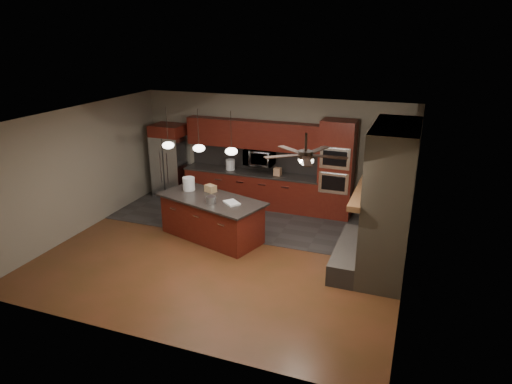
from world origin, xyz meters
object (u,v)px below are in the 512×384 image
at_px(white_bucket, 189,184).
at_px(paint_tray, 232,203).
at_px(refrigerator, 170,161).
at_px(kitchen_island, 212,218).
at_px(counter_bucket, 230,165).
at_px(microwave, 259,157).
at_px(cardboard_box, 211,188).
at_px(counter_box, 278,172).
at_px(paint_can, 211,200).
at_px(oven_tower, 336,170).

height_order(white_bucket, paint_tray, white_bucket).
bearing_deg(paint_tray, refrigerator, -179.12).
height_order(kitchen_island, counter_bucket, counter_bucket).
xyz_separation_m(microwave, cardboard_box, (-0.50, -1.83, -0.30)).
distance_m(cardboard_box, counter_box, 2.00).
bearing_deg(white_bucket, microwave, 62.02).
bearing_deg(white_bucket, paint_can, -33.98).
distance_m(oven_tower, microwave, 1.98).
bearing_deg(paint_tray, paint_can, -127.03).
bearing_deg(counter_bucket, paint_tray, -65.95).
bearing_deg(counter_bucket, refrigerator, -177.32).
xyz_separation_m(oven_tower, kitchen_island, (-2.28, -2.15, -0.73)).
distance_m(refrigerator, kitchen_island, 3.08).
relative_size(oven_tower, white_bucket, 8.10).
height_order(white_bucket, counter_box, white_bucket).
distance_m(kitchen_island, counter_box, 2.32).
xyz_separation_m(refrigerator, paint_tray, (2.76, -2.21, -0.05)).
height_order(refrigerator, paint_can, refrigerator).
bearing_deg(counter_box, refrigerator, -174.19).
xyz_separation_m(microwave, counter_bucket, (-0.78, -0.05, -0.27)).
xyz_separation_m(refrigerator, counter_box, (3.04, 0.03, 0.01)).
bearing_deg(counter_bucket, paint_can, -76.05).
bearing_deg(cardboard_box, paint_tray, -13.26).
relative_size(white_bucket, paint_can, 1.43).
height_order(oven_tower, refrigerator, oven_tower).
xyz_separation_m(kitchen_island, counter_bucket, (-0.48, 2.15, 0.57)).
distance_m(oven_tower, paint_tray, 2.88).
xyz_separation_m(white_bucket, paint_tray, (1.24, -0.45, -0.13)).
height_order(oven_tower, counter_box, oven_tower).
distance_m(microwave, counter_bucket, 0.83).
relative_size(microwave, cardboard_box, 3.05).
relative_size(microwave, counter_box, 3.71).
distance_m(paint_tray, counter_box, 2.26).
bearing_deg(cardboard_box, microwave, 96.51).
height_order(microwave, counter_bucket, microwave).
xyz_separation_m(paint_can, cardboard_box, (-0.31, 0.62, 0.01)).
distance_m(microwave, counter_box, 0.61).
height_order(white_bucket, counter_bucket, white_bucket).
relative_size(oven_tower, counter_box, 12.08).
relative_size(kitchen_island, cardboard_box, 10.75).
bearing_deg(refrigerator, white_bucket, -49.23).
distance_m(microwave, paint_tray, 2.38).
relative_size(oven_tower, paint_tray, 6.83).
height_order(oven_tower, paint_can, oven_tower).
distance_m(paint_can, counter_box, 2.45).
bearing_deg(counter_bucket, cardboard_box, -80.79).
relative_size(microwave, kitchen_island, 0.28).
distance_m(refrigerator, counter_bucket, 1.74).
distance_m(kitchen_island, cardboard_box, 0.68).
height_order(cardboard_box, counter_box, counter_box).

